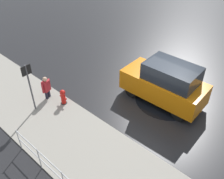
% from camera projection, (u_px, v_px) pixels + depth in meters
% --- Properties ---
extents(ground_plane, '(60.00, 60.00, 0.00)m').
position_uv_depth(ground_plane, '(158.00, 104.00, 11.86)').
color(ground_plane, black).
extents(kerb_strip, '(24.00, 3.20, 0.04)m').
position_uv_depth(kerb_strip, '(95.00, 157.00, 9.37)').
color(kerb_strip, gray).
rests_on(kerb_strip, ground).
extents(moving_hatchback, '(3.95, 1.81, 2.06)m').
position_uv_depth(moving_hatchback, '(165.00, 83.00, 11.46)').
color(moving_hatchback, orange).
rests_on(moving_hatchback, ground).
extents(fire_hydrant, '(0.42, 0.31, 0.80)m').
position_uv_depth(fire_hydrant, '(63.00, 97.00, 11.64)').
color(fire_hydrant, red).
rests_on(fire_hydrant, ground).
extents(pedestrian, '(0.32, 0.55, 1.22)m').
position_uv_depth(pedestrian, '(46.00, 87.00, 11.82)').
color(pedestrian, '#B2262D').
rests_on(pedestrian, ground).
extents(sign_post, '(0.07, 0.44, 2.40)m').
position_uv_depth(sign_post, '(29.00, 82.00, 10.60)').
color(sign_post, '#4C4C51').
rests_on(sign_post, ground).
extents(puddle_patch, '(2.95, 2.95, 0.01)m').
position_uv_depth(puddle_patch, '(166.00, 100.00, 12.11)').
color(puddle_patch, black).
rests_on(puddle_patch, ground).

